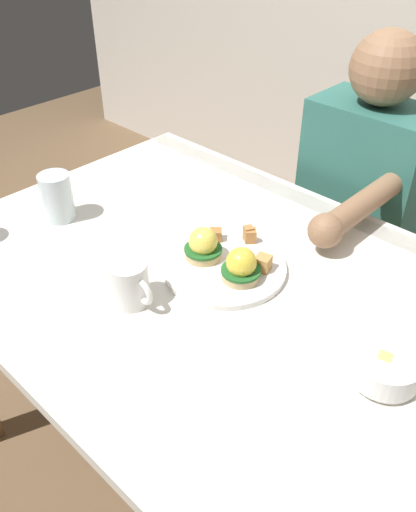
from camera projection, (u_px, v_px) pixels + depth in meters
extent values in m
plane|color=brown|center=(204.00, 461.00, 1.61)|extent=(6.00, 6.00, 0.00)
cube|color=white|center=(203.00, 273.00, 1.18)|extent=(1.20, 0.90, 0.03)
cube|color=#3F7F51|center=(45.00, 368.00, 0.94)|extent=(1.20, 0.06, 0.00)
cube|color=#3F7F51|center=(308.00, 202.00, 1.40)|extent=(1.20, 0.06, 0.00)
cube|color=brown|center=(172.00, 239.00, 1.93)|extent=(0.06, 0.06, 0.71)
cylinder|color=white|center=(224.00, 268.00, 1.16)|extent=(0.27, 0.27, 0.01)
cylinder|color=tan|center=(203.00, 253.00, 1.17)|extent=(0.08, 0.08, 0.02)
cylinder|color=#236028|center=(203.00, 249.00, 1.16)|extent=(0.08, 0.08, 0.01)
sphere|color=#F7DB56|center=(203.00, 241.00, 1.15)|extent=(0.06, 0.06, 0.06)
cylinder|color=tan|center=(241.00, 275.00, 1.11)|extent=(0.08, 0.08, 0.02)
cylinder|color=#236028|center=(241.00, 270.00, 1.10)|extent=(0.08, 0.08, 0.01)
sphere|color=yellow|center=(241.00, 262.00, 1.09)|extent=(0.06, 0.06, 0.06)
cube|color=#B77A42|center=(250.00, 236.00, 1.22)|extent=(0.04, 0.04, 0.03)
cube|color=#B77A42|center=(248.00, 233.00, 1.22)|extent=(0.03, 0.03, 0.04)
cube|color=tan|center=(263.00, 263.00, 1.13)|extent=(0.04, 0.04, 0.03)
cube|color=#AD7038|center=(216.00, 235.00, 1.22)|extent=(0.04, 0.04, 0.03)
cylinder|color=white|center=(382.00, 378.00, 0.91)|extent=(0.10, 0.10, 0.01)
cylinder|color=white|center=(385.00, 367.00, 0.89)|extent=(0.12, 0.12, 0.04)
cube|color=#F4DB66|center=(377.00, 373.00, 0.88)|extent=(0.03, 0.03, 0.02)
cube|color=#B7E093|center=(385.00, 370.00, 0.90)|extent=(0.03, 0.03, 0.02)
cube|color=#EA6B70|center=(384.00, 368.00, 0.89)|extent=(0.03, 0.03, 0.02)
cube|color=#F4DB66|center=(384.00, 361.00, 0.89)|extent=(0.03, 0.03, 0.02)
cube|color=#B7E093|center=(374.00, 367.00, 0.89)|extent=(0.04, 0.04, 0.03)
cube|color=#F4A85B|center=(378.00, 366.00, 0.88)|extent=(0.02, 0.02, 0.02)
cube|color=#F4A85B|center=(390.00, 358.00, 0.92)|extent=(0.03, 0.03, 0.03)
cylinder|color=white|center=(129.00, 283.00, 1.05)|extent=(0.08, 0.08, 0.09)
cylinder|color=black|center=(127.00, 266.00, 1.03)|extent=(0.07, 0.07, 0.01)
torus|color=white|center=(143.00, 292.00, 1.02)|extent=(0.06, 0.02, 0.06)
cube|color=silver|center=(89.00, 256.00, 1.20)|extent=(0.12, 0.03, 0.00)
cube|color=silver|center=(114.00, 268.00, 1.16)|extent=(0.04, 0.03, 0.00)
cylinder|color=silver|center=(57.00, 197.00, 1.30)|extent=(0.08, 0.08, 0.12)
cylinder|color=silver|center=(59.00, 206.00, 1.31)|extent=(0.07, 0.07, 0.07)
cylinder|color=#33333D|center=(301.00, 312.00, 1.81)|extent=(0.11, 0.11, 0.45)
cylinder|color=#33333D|center=(346.00, 338.00, 1.71)|extent=(0.11, 0.11, 0.45)
cube|color=#2D665B|center=(363.00, 189.00, 1.54)|extent=(0.34, 0.20, 0.50)
sphere|color=#936B4C|center=(387.00, 68.00, 1.33)|extent=(0.19, 0.19, 0.19)
cylinder|color=#936B4C|center=(361.00, 206.00, 1.27)|extent=(0.06, 0.30, 0.06)
sphere|color=#936B4C|center=(325.00, 231.00, 1.18)|extent=(0.08, 0.08, 0.08)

